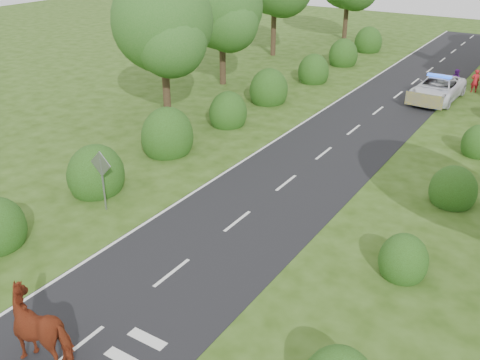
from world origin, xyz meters
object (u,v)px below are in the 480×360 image
Objects in this scene: cow at (45,330)px; pedestrian_purple at (455,80)px; pedestrian_red at (475,81)px; police_van at (437,89)px; road_sign at (102,172)px.

pedestrian_purple is at bearing 160.31° from cow.
cow reaches higher than pedestrian_purple.
pedestrian_red is (4.51, 32.05, -0.07)m from cow.
cow is at bearing -93.36° from police_van.
road_sign reaches higher than pedestrian_red.
cow reaches higher than pedestrian_red.
pedestrian_purple is at bearing -8.47° from pedestrian_red.
pedestrian_red is at bearing 70.30° from road_sign.
road_sign is 23.39m from police_van.
pedestrian_red is (9.10, 25.42, -0.88)m from road_sign.
pedestrian_red is at bearing 64.80° from police_van.
road_sign is 1.66× the size of pedestrian_purple.
police_van is 3.69× the size of pedestrian_purple.
police_van is (2.82, 28.79, -0.08)m from cow.
pedestrian_purple is (0.51, 2.81, 0.00)m from police_van.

